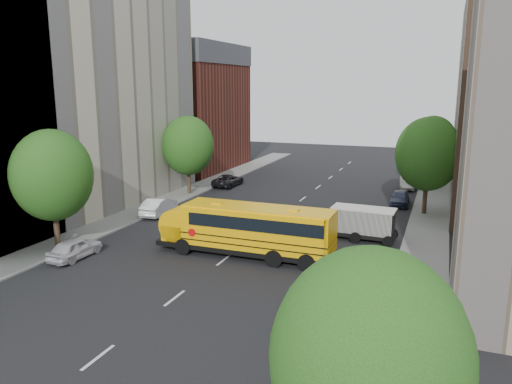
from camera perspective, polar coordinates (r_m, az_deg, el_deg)
The scene contains 19 objects.
ground at distance 32.81m, azimuth -2.25°, elevation -6.68°, with size 120.00×120.00×0.00m, color black.
sidewalk_left at distance 42.42m, azimuth -13.99°, elevation -2.58°, with size 3.00×80.00×0.12m, color slate.
sidewalk_right at distance 35.16m, azimuth 18.76°, elevation -5.94°, with size 3.00×80.00×0.12m, color slate.
lane_markings at distance 41.80m, azimuth 3.13°, elevation -2.52°, with size 0.15×64.00×0.01m, color silver.
building_left_cream at distance 45.92m, azimuth -20.72°, elevation 10.66°, with size 10.00×26.00×20.00m, color beige.
building_left_redbrick at distance 64.25m, azimuth -7.34°, elevation 8.42°, with size 10.00×15.00×13.00m, color maroon.
street_tree_1 at distance 34.27m, azimuth -22.28°, elevation 1.78°, with size 5.12×5.12×7.90m.
street_tree_2 at distance 48.82m, azimuth -7.77°, elevation 5.28°, with size 4.99×4.99×7.71m.
street_tree_3 at distance 12.26m, azimuth 12.81°, elevation -18.24°, with size 4.61×4.61×7.11m.
street_tree_4 at distance 42.91m, azimuth 19.07°, elevation 4.11°, with size 5.25×5.25×8.10m.
street_tree_5 at distance 54.86m, azimuth 19.53°, elevation 5.31°, with size 4.86×4.86×7.51m.
school_bus at distance 31.26m, azimuth -1.18°, elevation -4.07°, with size 11.79×2.96×3.32m.
safari_truck at distance 35.49m, azimuth 11.44°, elevation -3.41°, with size 5.45×2.25×2.29m.
parked_car_0 at distance 33.14m, azimuth -20.00°, elevation -6.05°, with size 1.54×3.83×1.31m, color silver.
parked_car_1 at distance 42.13m, azimuth -11.05°, elevation -1.61°, with size 1.53×4.40×1.45m, color white.
parked_car_2 at distance 53.14m, azimuth -3.20°, elevation 1.35°, with size 2.11×4.57×1.27m, color black.
parked_car_3 at distance 19.82m, azimuth 8.41°, elevation -18.11°, with size 1.81×4.45×1.29m, color maroon.
parked_car_4 at distance 46.51m, azimuth 16.13°, elevation -0.65°, with size 1.56×3.89×1.32m, color #343B5C.
parked_car_5 at distance 54.02m, azimuth 16.85°, elevation 1.04°, with size 1.38×3.97×1.31m, color #A8A9A3.
Camera 1 is at (12.26, -28.53, 10.60)m, focal length 35.00 mm.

